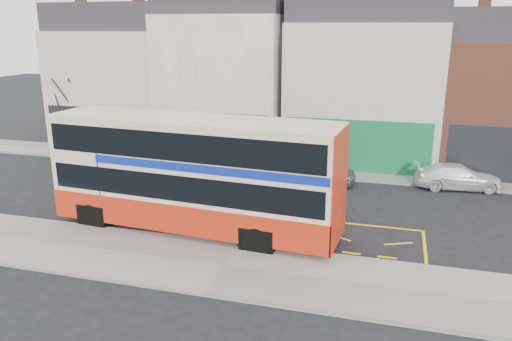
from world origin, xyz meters
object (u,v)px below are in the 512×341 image
(double_decker_bus, at_px, (195,173))
(street_tree_left, at_px, (66,86))
(bus_stop_post, at_px, (102,183))
(car_grey, at_px, (318,171))
(street_tree_right, at_px, (464,115))
(car_silver, at_px, (126,154))
(car_white, at_px, (458,177))

(double_decker_bus, bearing_deg, street_tree_left, 145.85)
(bus_stop_post, bearing_deg, double_decker_bus, 13.80)
(double_decker_bus, distance_m, street_tree_left, 17.77)
(car_grey, bearing_deg, street_tree_right, -54.47)
(bus_stop_post, bearing_deg, street_tree_right, 38.73)
(double_decker_bus, xyz_separation_m, street_tree_right, (11.42, 11.83, 0.95))
(double_decker_bus, distance_m, car_grey, 9.19)
(car_silver, xyz_separation_m, street_tree_right, (19.55, 3.44, 2.76))
(double_decker_bus, bearing_deg, car_grey, 68.83)
(double_decker_bus, distance_m, car_silver, 11.82)
(bus_stop_post, relative_size, car_grey, 0.85)
(car_grey, bearing_deg, street_tree_left, 90.18)
(double_decker_bus, relative_size, car_grey, 3.13)
(bus_stop_post, height_order, street_tree_left, street_tree_left)
(double_decker_bus, distance_m, bus_stop_post, 3.88)
(car_silver, bearing_deg, car_white, -87.25)
(car_grey, relative_size, street_tree_right, 0.77)
(car_grey, xyz_separation_m, street_tree_left, (-17.71, 2.87, 3.77))
(street_tree_right, bearing_deg, car_silver, -170.01)
(car_white, bearing_deg, double_decker_bus, 122.22)
(bus_stop_post, distance_m, car_grey, 11.97)
(street_tree_right, bearing_deg, car_white, -95.42)
(bus_stop_post, distance_m, car_silver, 10.49)
(car_silver, height_order, street_tree_right, street_tree_right)
(double_decker_bus, height_order, bus_stop_post, double_decker_bus)
(double_decker_bus, relative_size, car_silver, 2.87)
(car_grey, bearing_deg, double_decker_bus, 163.91)
(double_decker_bus, height_order, car_white, double_decker_bus)
(double_decker_bus, height_order, car_grey, double_decker_bus)
(car_grey, bearing_deg, car_white, -72.79)
(bus_stop_post, relative_size, street_tree_left, 0.51)
(double_decker_bus, relative_size, car_white, 2.75)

